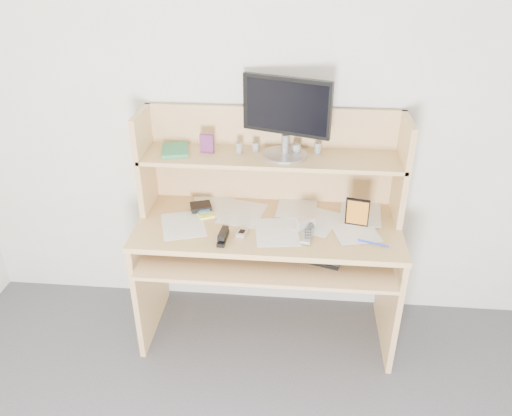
# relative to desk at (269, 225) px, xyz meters

# --- Properties ---
(back_wall) EXTENTS (3.60, 0.04, 2.50)m
(back_wall) POSITION_rel_desk_xyz_m (0.00, 0.24, 0.56)
(back_wall) COLOR silver
(back_wall) RESTS_ON floor
(desk) EXTENTS (1.40, 0.70, 1.30)m
(desk) POSITION_rel_desk_xyz_m (0.00, 0.00, 0.00)
(desk) COLOR tan
(desk) RESTS_ON floor
(paper_clutter) EXTENTS (1.32, 0.54, 0.01)m
(paper_clutter) POSITION_rel_desk_xyz_m (0.00, -0.08, 0.06)
(paper_clutter) COLOR white
(paper_clutter) RESTS_ON desk
(keyboard) EXTENTS (0.43, 0.26, 0.03)m
(keyboard) POSITION_rel_desk_xyz_m (0.19, -0.21, -0.03)
(keyboard) COLOR black
(keyboard) RESTS_ON desk
(tv_remote) EXTENTS (0.08, 0.17, 0.02)m
(tv_remote) POSITION_rel_desk_xyz_m (0.21, -0.19, 0.07)
(tv_remote) COLOR gray
(tv_remote) RESTS_ON paper_clutter
(flip_phone) EXTENTS (0.06, 0.09, 0.02)m
(flip_phone) POSITION_rel_desk_xyz_m (-0.13, -0.20, 0.07)
(flip_phone) COLOR #BBBBBE
(flip_phone) RESTS_ON paper_clutter
(stapler) EXTENTS (0.05, 0.14, 0.04)m
(stapler) POSITION_rel_desk_xyz_m (-0.22, -0.26, 0.08)
(stapler) COLOR black
(stapler) RESTS_ON paper_clutter
(wallet) EXTENTS (0.14, 0.12, 0.03)m
(wallet) POSITION_rel_desk_xyz_m (-0.39, 0.04, 0.08)
(wallet) COLOR black
(wallet) RESTS_ON paper_clutter
(sticky_note_pad) EXTENTS (0.11, 0.11, 0.01)m
(sticky_note_pad) POSITION_rel_desk_xyz_m (-0.35, -0.02, 0.06)
(sticky_note_pad) COLOR #FFF143
(sticky_note_pad) RESTS_ON desk
(digital_camera) EXTENTS (0.10, 0.08, 0.06)m
(digital_camera) POSITION_rel_desk_xyz_m (0.20, -0.12, 0.09)
(digital_camera) COLOR silver
(digital_camera) RESTS_ON paper_clutter
(game_case) EXTENTS (0.12, 0.04, 0.17)m
(game_case) POSITION_rel_desk_xyz_m (0.46, -0.07, 0.15)
(game_case) COLOR black
(game_case) RESTS_ON paper_clutter
(blue_pen) EXTENTS (0.15, 0.06, 0.01)m
(blue_pen) POSITION_rel_desk_xyz_m (0.53, -0.24, 0.07)
(blue_pen) COLOR #1931C1
(blue_pen) RESTS_ON paper_clutter
(card_box) EXTENTS (0.08, 0.03, 0.10)m
(card_box) POSITION_rel_desk_xyz_m (-0.34, 0.08, 0.44)
(card_box) COLOR #A8161E
(card_box) RESTS_ON desk
(shelf_book) EXTENTS (0.18, 0.22, 0.02)m
(shelf_book) POSITION_rel_desk_xyz_m (-0.51, 0.08, 0.40)
(shelf_book) COLOR #2F7748
(shelf_book) RESTS_ON desk
(chip_stack_a) EXTENTS (0.04, 0.04, 0.05)m
(chip_stack_a) POSITION_rel_desk_xyz_m (-0.09, 0.12, 0.41)
(chip_stack_a) COLOR black
(chip_stack_a) RESTS_ON desk
(chip_stack_b) EXTENTS (0.04, 0.04, 0.06)m
(chip_stack_b) POSITION_rel_desk_xyz_m (-0.17, 0.09, 0.41)
(chip_stack_b) COLOR silver
(chip_stack_b) RESTS_ON desk
(chip_stack_c) EXTENTS (0.05, 0.05, 0.06)m
(chip_stack_c) POSITION_rel_desk_xyz_m (0.13, 0.11, 0.41)
(chip_stack_c) COLOR black
(chip_stack_c) RESTS_ON desk
(chip_stack_d) EXTENTS (0.04, 0.04, 0.06)m
(chip_stack_d) POSITION_rel_desk_xyz_m (0.24, 0.12, 0.42)
(chip_stack_d) COLOR silver
(chip_stack_d) RESTS_ON desk
(monitor) EXTENTS (0.46, 0.24, 0.41)m
(monitor) POSITION_rel_desk_xyz_m (0.07, 0.09, 0.60)
(monitor) COLOR #A1A2A6
(monitor) RESTS_ON desk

